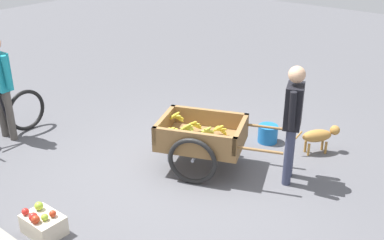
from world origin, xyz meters
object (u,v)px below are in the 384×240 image
object	(u,v)px
cyclist_person	(0,79)
plastic_bucket	(268,134)
dog	(319,135)
vendor_person	(293,115)
apple_crate	(43,223)
fruit_cart	(201,138)

from	to	relation	value
cyclist_person	plastic_bucket	bearing A→B (deg)	-143.25
cyclist_person	dog	bearing A→B (deg)	-147.15
vendor_person	cyclist_person	bearing A→B (deg)	22.02
cyclist_person	apple_crate	size ratio (longest dim) A/B	3.59
fruit_cart	vendor_person	distance (m)	1.25
fruit_cart	dog	world-z (taller)	fruit_cart
vendor_person	dog	distance (m)	1.13
fruit_cart	plastic_bucket	world-z (taller)	fruit_cart
fruit_cart	vendor_person	world-z (taller)	vendor_person
fruit_cart	dog	xyz separation A→B (m)	(-1.06, -1.38, -0.17)
cyclist_person	plastic_bucket	world-z (taller)	cyclist_person
apple_crate	fruit_cart	bearing A→B (deg)	-101.48
plastic_bucket	cyclist_person	bearing A→B (deg)	36.75
dog	plastic_bucket	distance (m)	0.77
cyclist_person	apple_crate	world-z (taller)	cyclist_person
vendor_person	cyclist_person	distance (m)	4.21
plastic_bucket	dog	bearing A→B (deg)	-167.92
dog	apple_crate	xyz separation A→B (m)	(1.50, 3.57, -0.14)
plastic_bucket	apple_crate	distance (m)	3.49
cyclist_person	dog	distance (m)	4.68
fruit_cart	dog	distance (m)	1.74
dog	cyclist_person	bearing A→B (deg)	32.85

